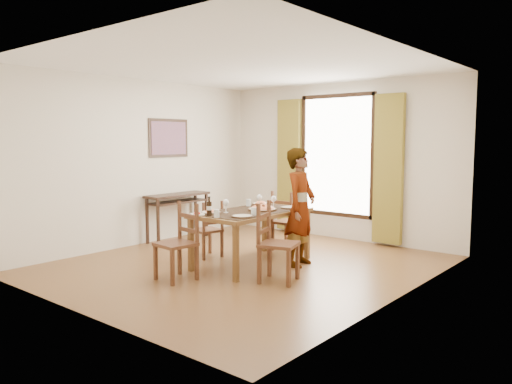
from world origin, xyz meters
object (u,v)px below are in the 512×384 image
Objects in this scene: dining_table at (252,216)px; man at (300,207)px; console_table at (178,200)px; pasta_platter at (262,207)px.

dining_table is 0.67m from man.
pasta_platter reaches higher than console_table.
man reaches higher than pasta_platter.
man is 4.03× the size of pasta_platter.
console_table is at bearing 166.21° from dining_table.
console_table is 2.16m from dining_table.
pasta_platter reaches higher than dining_table.
dining_table is (2.10, -0.52, 0.00)m from console_table.
man is 0.52m from pasta_platter.
console_table is 2.24m from pasta_platter.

